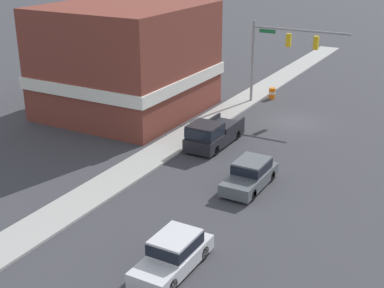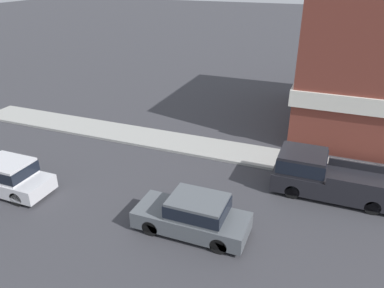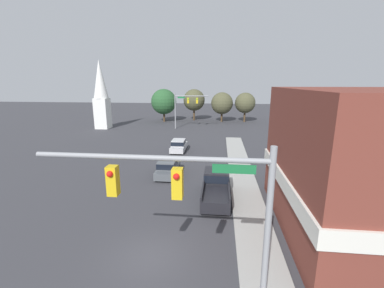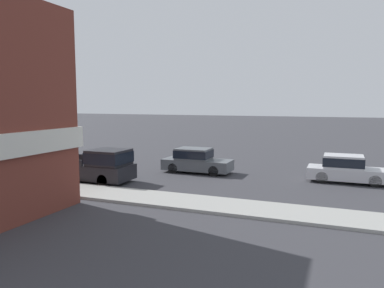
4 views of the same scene
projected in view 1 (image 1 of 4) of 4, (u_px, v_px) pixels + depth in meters
ground_plane at (295, 122)px, 41.18m from camera, size 200.00×200.00×0.00m
sidewalk_curb at (228, 110)px, 43.75m from camera, size 2.40×60.00×0.14m
near_signal_assembly at (282, 46)px, 43.25m from camera, size 8.06×0.49×6.96m
car_lead at (250, 173)px, 30.39m from camera, size 1.80×4.48×1.59m
car_second_ahead at (174, 253)px, 22.84m from camera, size 1.76×4.41×1.57m
pickup_truck_parked at (211, 134)px, 36.07m from camera, size 2.05×5.35×1.91m
construction_barrel at (272, 93)px, 46.96m from camera, size 0.58×0.58×0.97m
corner_brick_building at (127, 61)px, 42.37m from camera, size 11.23×12.22×8.54m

